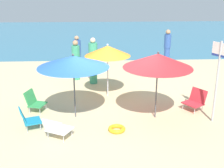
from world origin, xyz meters
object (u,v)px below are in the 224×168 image
Objects in this scene: umbrella_red at (158,61)px; person_d at (77,55)px; beach_chair_d at (34,101)px; umbrella_orange at (108,51)px; beach_chair_c at (57,128)px; swim_ring at (117,129)px; beach_chair_a at (195,100)px; person_a at (167,47)px; person_c at (93,61)px; person_b at (76,60)px; warning_sign at (218,70)px; umbrella_blue at (73,62)px; beach_chair_b at (28,119)px.

person_d is at bearing 118.88° from umbrella_red.
person_d reaches higher than beach_chair_d.
beach_chair_c is at bearing -114.34° from umbrella_orange.
beach_chair_a is at bearing 27.21° from swim_ring.
beach_chair_c is at bearing -58.32° from person_a.
umbrella_red is 3.17m from beach_chair_c.
person_c reaches higher than beach_chair_d.
beach_chair_c is 0.47× the size of person_b.
umbrella_orange reaches higher than beach_chair_a.
umbrella_red is 0.85× the size of warning_sign.
beach_chair_c is (-2.62, -1.16, -1.36)m from umbrella_red.
umbrella_blue is 3.62m from person_b.
beach_chair_a is 1.01× the size of beach_chair_c.
beach_chair_b is at bearing -149.12° from umbrella_blue.
umbrella_orange is 3.42m from beach_chair_b.
person_b is 4.68m from swim_ring.
umbrella_red is at bearing 141.57° from warning_sign.
beach_chair_d is 0.40× the size of person_b.
beach_chair_a is 4.96m from person_b.
umbrella_blue is at bearing -72.80° from person_d.
beach_chair_a is at bearing -7.93° from beach_chair_b.
umbrella_orange reaches higher than person_b.
beach_chair_c is at bearing -55.78° from beach_chair_b.
umbrella_blue is 3.13m from person_c.
person_c is (-0.50, 1.37, -0.68)m from umbrella_orange.
beach_chair_d is at bearing -71.96° from person_a.
person_d is at bearing 92.78° from umbrella_blue.
beach_chair_b is 0.41× the size of person_b.
person_b is 0.86m from person_d.
beach_chair_a reaches higher than beach_chair_c.
beach_chair_d is at bearing -152.58° from umbrella_orange.
person_b is 0.98× the size of person_d.
umbrella_blue reaches higher than beach_chair_a.
person_a is at bearing -127.45° from beach_chair_a.
person_c is (1.73, 2.53, 0.57)m from beach_chair_d.
umbrella_orange is 1.12× the size of person_d.
umbrella_red is at bearing 7.09° from beach_chair_d.
warning_sign is at bearing 4.79° from person_b.
swim_ring is at bearing -49.68° from person_a.
person_d is (-0.21, 4.38, -0.83)m from umbrella_blue.
umbrella_red is 4.50m from person_b.
person_c is (1.65, 3.70, 0.59)m from beach_chair_b.
beach_chair_a reaches higher than beach_chair_b.
person_d is (0.96, 5.08, 0.51)m from beach_chair_b.
beach_chair_d is (-3.53, 0.60, -1.35)m from umbrella_red.
person_a is 7.06m from swim_ring.
person_a is (3.87, 5.55, -0.79)m from umbrella_blue.
umbrella_red is at bearing -3.29° from umbrella_blue.
warning_sign is (-0.05, -6.01, 0.63)m from person_a.
beach_chair_c is at bearing -42.17° from person_b.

